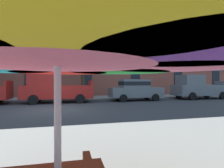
{
  "coord_description": "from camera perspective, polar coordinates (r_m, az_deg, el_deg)",
  "views": [
    {
      "loc": [
        0.59,
        -10.57,
        1.53
      ],
      "look_at": [
        4.12,
        3.2,
        1.4
      ],
      "focal_mm": 29.14,
      "sensor_mm": 36.0,
      "label": 1
    }
  ],
  "objects": [
    {
      "name": "sedan_gray",
      "position": [
        15.36,
        7.24,
        -1.64
      ],
      "size": [
        4.4,
        1.98,
        1.78
      ],
      "color": "slate",
      "rests_on": "ground"
    },
    {
      "name": "pickup_red_midblock",
      "position": [
        14.3,
        -17.55,
        -1.52
      ],
      "size": [
        5.1,
        2.12,
        2.2
      ],
      "color": "#B21E19",
      "rests_on": "ground"
    },
    {
      "name": "street_tree_middle",
      "position": [
        17.28,
        -9.36,
        6.91
      ],
      "size": [
        1.96,
        1.91,
        4.79
      ],
      "color": "#4C3823",
      "rests_on": "ground"
    },
    {
      "name": "sidewalk_far",
      "position": [
        17.44,
        -16.32,
        -4.33
      ],
      "size": [
        56.0,
        3.6,
        0.12
      ],
      "primitive_type": "cube",
      "color": "gray",
      "rests_on": "ground"
    },
    {
      "name": "patio_umbrella",
      "position": [
        1.61,
        -16.74,
        13.44
      ],
      "size": [
        3.49,
        3.49,
        2.18
      ],
      "color": "silver",
      "rests_on": "ground"
    },
    {
      "name": "ground_plane",
      "position": [
        10.7,
        -17.55,
        -7.72
      ],
      "size": [
        120.0,
        120.0,
        0.0
      ],
      "primitive_type": "plane",
      "color": "#38383A"
    },
    {
      "name": "pickup_gray",
      "position": [
        18.57,
        25.36,
        -1.08
      ],
      "size": [
        5.1,
        2.12,
        2.2
      ],
      "color": "slate",
      "rests_on": "ground"
    },
    {
      "name": "apartment_building",
      "position": [
        26.38,
        -15.74,
        14.7
      ],
      "size": [
        44.74,
        12.08,
        16.0
      ],
      "color": "#934C3D",
      "rests_on": "ground"
    }
  ]
}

